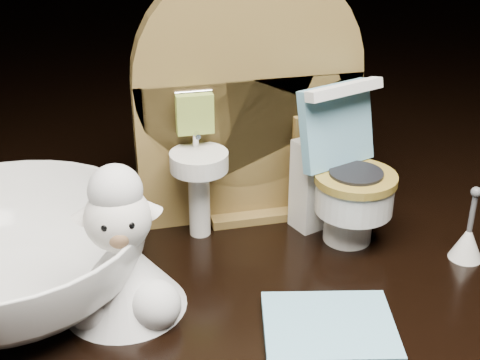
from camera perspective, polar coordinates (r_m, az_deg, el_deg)
The scene contains 6 objects.
backdrop_panel at distance 0.38m, azimuth 0.68°, elevation 5.95°, with size 0.13×0.05×0.15m.
toy_toilet at distance 0.38m, azimuth 8.60°, elevation -0.16°, with size 0.05×0.06×0.09m.
bath_mat at distance 0.32m, azimuth 7.60°, elevation -12.33°, with size 0.06×0.05×0.00m, color #6DADC9.
toilet_brush at distance 0.38m, azimuth 18.86°, elevation -4.86°, with size 0.02×0.02×0.04m.
plush_lamb at distance 0.32m, azimuth -10.00°, elevation -6.84°, with size 0.06×0.06×0.08m.
ceramic_bowl at distance 0.34m, azimuth -19.21°, elevation -6.35°, with size 0.14×0.14×0.04m, color white.
Camera 1 is at (-0.09, -0.28, 0.20)m, focal length 50.00 mm.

